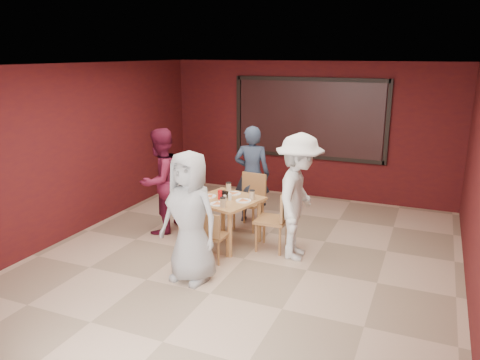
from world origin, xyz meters
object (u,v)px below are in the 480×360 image
at_px(diner_front, 190,217).
at_px(dining_table, 226,204).
at_px(diner_back, 252,174).
at_px(diner_right, 299,197).
at_px(chair_back, 251,198).
at_px(chair_left, 186,205).
at_px(chair_front, 211,234).
at_px(diner_left, 161,181).
at_px(chair_right, 277,217).

bearing_deg(diner_front, dining_table, 102.34).
height_order(diner_back, diner_right, diner_right).
xyz_separation_m(dining_table, chair_back, (0.09, 0.83, -0.12)).
bearing_deg(diner_front, chair_left, 130.04).
bearing_deg(diner_right, dining_table, 82.62).
bearing_deg(diner_back, chair_front, 80.87).
distance_m(chair_front, diner_left, 1.58).
relative_size(chair_right, diner_back, 0.55).
height_order(diner_left, diner_right, diner_right).
relative_size(chair_left, diner_left, 0.53).
bearing_deg(chair_left, chair_back, 42.65).
height_order(chair_left, chair_right, chair_right).
xyz_separation_m(diner_back, diner_right, (1.19, -1.18, 0.06)).
relative_size(dining_table, chair_left, 1.22).
distance_m(chair_back, diner_left, 1.56).
bearing_deg(chair_front, diner_left, 149.81).
height_order(dining_table, chair_front, dining_table).
height_order(diner_front, diner_back, diner_front).
height_order(dining_table, diner_front, diner_front).
distance_m(chair_front, chair_back, 1.54).
xyz_separation_m(chair_left, diner_front, (0.83, -1.37, 0.35)).
bearing_deg(chair_back, chair_left, -137.35).
xyz_separation_m(chair_front, diner_front, (-0.01, -0.60, 0.45)).
distance_m(dining_table, diner_back, 1.14).
distance_m(chair_left, diner_left, 0.59).
height_order(chair_back, diner_right, diner_right).
bearing_deg(chair_right, chair_back, 133.83).
relative_size(diner_left, diner_right, 0.95).
bearing_deg(chair_right, diner_front, -118.71).
xyz_separation_m(chair_front, chair_left, (-0.84, 0.77, 0.10)).
relative_size(dining_table, diner_front, 0.65).
distance_m(chair_back, diner_front, 2.17).
distance_m(chair_right, diner_back, 1.39).
height_order(chair_front, diner_back, diner_back).
relative_size(chair_right, diner_left, 0.54).
height_order(dining_table, diner_left, diner_left).
bearing_deg(diner_front, chair_right, 70.04).
bearing_deg(chair_left, chair_front, -42.54).
distance_m(chair_back, chair_left, 1.14).
bearing_deg(dining_table, chair_back, 83.91).
distance_m(chair_left, diner_right, 1.98).
bearing_deg(chair_back, diner_back, 108.02).
bearing_deg(dining_table, chair_left, 175.20).
bearing_deg(diner_right, chair_back, 46.30).
height_order(chair_right, diner_back, diner_back).
relative_size(chair_back, diner_left, 0.53).
height_order(chair_left, diner_left, diner_left).
bearing_deg(chair_front, chair_left, 137.46).
bearing_deg(diner_front, diner_right, 57.19).
relative_size(dining_table, diner_left, 0.65).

